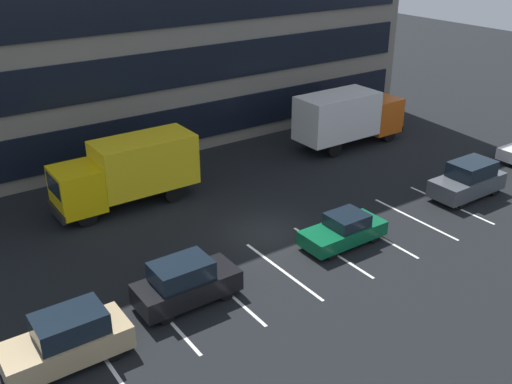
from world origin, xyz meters
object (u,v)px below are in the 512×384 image
at_px(box_truck_yellow_all, 128,170).
at_px(suv_charcoal, 468,180).
at_px(sedan_forest, 344,230).
at_px(suv_black, 185,283).
at_px(box_truck_orange, 348,116).
at_px(suv_tan, 68,340).

xyz_separation_m(box_truck_yellow_all, suv_charcoal, (15.44, -9.58, -1.02)).
relative_size(box_truck_yellow_all, sedan_forest, 1.83).
xyz_separation_m(box_truck_yellow_all, suv_black, (-1.83, -9.42, -1.07)).
distance_m(suv_charcoal, suv_black, 17.27).
height_order(box_truck_yellow_all, suv_charcoal, box_truck_yellow_all).
height_order(box_truck_yellow_all, sedan_forest, box_truck_yellow_all).
height_order(box_truck_orange, suv_charcoal, box_truck_orange).
bearing_deg(suv_charcoal, suv_tan, -178.43).
bearing_deg(suv_tan, suv_charcoal, 1.57).
distance_m(box_truck_yellow_all, suv_tan, 12.26).
distance_m(box_truck_orange, suv_tan, 24.51).
height_order(suv_charcoal, suv_black, suv_charcoal).
bearing_deg(box_truck_orange, suv_black, -151.41).
bearing_deg(suv_charcoal, sedan_forest, 179.79).
distance_m(box_truck_orange, sedan_forest, 13.28).
relative_size(box_truck_yellow_all, suv_charcoal, 1.72).
distance_m(box_truck_yellow_all, suv_black, 9.66).
bearing_deg(suv_charcoal, box_truck_orange, 89.55).
distance_m(box_truck_yellow_all, suv_charcoal, 18.20).
distance_m(suv_charcoal, suv_tan, 22.18).
bearing_deg(box_truck_orange, box_truck_yellow_all, -179.90).
xyz_separation_m(sedan_forest, suv_black, (-8.23, 0.12, 0.21)).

